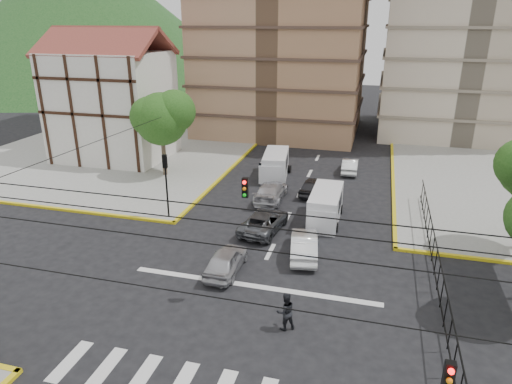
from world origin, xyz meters
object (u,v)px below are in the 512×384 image
(car_silver_front_left, at_px, (226,260))
(pedestrian_crosswalk, at_px, (285,311))
(van_left_lane, at_px, (275,166))
(traffic_light_nw, at_px, (166,176))
(car_white_front_right, at_px, (304,245))
(van_right_lane, at_px, (325,208))

(car_silver_front_left, bearing_deg, pedestrian_crosswalk, 135.93)
(van_left_lane, bearing_deg, car_silver_front_left, -94.30)
(traffic_light_nw, distance_m, car_white_front_right, 10.45)
(van_right_lane, height_order, car_white_front_right, van_right_lane)
(traffic_light_nw, bearing_deg, pedestrian_crosswalk, -43.38)
(traffic_light_nw, relative_size, van_right_lane, 0.92)
(van_right_lane, distance_m, van_left_lane, 9.58)
(van_right_lane, bearing_deg, pedestrian_crosswalk, -91.20)
(van_right_lane, xyz_separation_m, car_white_front_right, (-0.58, -4.92, -0.35))
(pedestrian_crosswalk, bearing_deg, car_white_front_right, -119.39)
(van_right_lane, xyz_separation_m, pedestrian_crosswalk, (-0.26, -11.67, -0.16))
(van_right_lane, distance_m, pedestrian_crosswalk, 11.68)
(car_silver_front_left, relative_size, pedestrian_crosswalk, 2.22)
(traffic_light_nw, xyz_separation_m, van_right_lane, (10.35, 2.14, -2.07))
(car_silver_front_left, bearing_deg, van_left_lane, -86.64)
(van_left_lane, bearing_deg, car_white_front_right, -77.79)
(traffic_light_nw, height_order, pedestrian_crosswalk, traffic_light_nw)
(van_right_lane, bearing_deg, van_left_lane, 123.30)
(van_left_lane, height_order, pedestrian_crosswalk, van_left_lane)
(car_silver_front_left, height_order, car_white_front_right, car_white_front_right)
(van_left_lane, bearing_deg, pedestrian_crosswalk, -83.44)
(van_right_lane, xyz_separation_m, car_silver_front_left, (-4.33, -7.74, -0.37))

